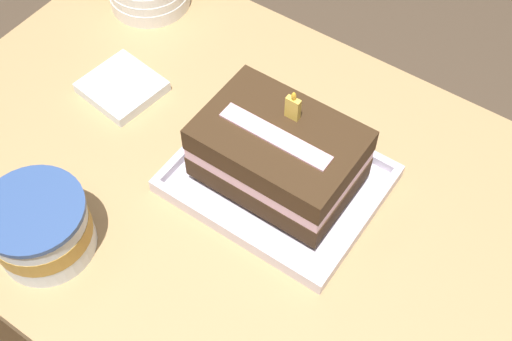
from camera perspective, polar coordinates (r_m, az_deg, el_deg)
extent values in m
cube|color=tan|center=(1.01, -1.83, -1.51)|extent=(1.05, 0.70, 0.04)
cube|color=tan|center=(1.63, -8.79, 5.87)|extent=(0.06, 0.06, 0.70)
cube|color=silver|center=(0.99, 1.87, -0.97)|extent=(0.30, 0.24, 0.01)
cube|color=silver|center=(0.93, -2.03, -5.29)|extent=(0.30, 0.01, 0.02)
cube|color=silver|center=(1.04, 5.38, 3.66)|extent=(0.30, 0.01, 0.02)
cube|color=silver|center=(1.03, -4.72, 3.13)|extent=(0.01, 0.22, 0.02)
cube|color=silver|center=(0.94, 9.10, -4.58)|extent=(0.01, 0.22, 0.02)
cube|color=#3A2715|center=(0.95, 1.93, 0.39)|extent=(0.22, 0.15, 0.04)
cube|color=beige|center=(0.93, 1.98, 1.48)|extent=(0.22, 0.15, 0.02)
cube|color=#3A2715|center=(0.91, 2.04, 2.63)|extent=(0.22, 0.15, 0.04)
cube|color=beige|center=(0.88, 1.67, 3.00)|extent=(0.17, 0.03, 0.00)
cube|color=#EFC64C|center=(0.89, 3.21, 5.40)|extent=(0.02, 0.01, 0.04)
ellipsoid|color=yellow|center=(0.88, 3.28, 6.43)|extent=(0.01, 0.01, 0.01)
cylinder|color=white|center=(0.94, -18.08, -4.81)|extent=(0.13, 0.13, 0.09)
cylinder|color=#B78938|center=(0.94, -18.15, -4.67)|extent=(0.14, 0.14, 0.03)
cylinder|color=#33518F|center=(0.90, -18.84, -3.25)|extent=(0.14, 0.14, 0.01)
cube|color=white|center=(1.12, -11.51, 7.09)|extent=(0.13, 0.12, 0.02)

